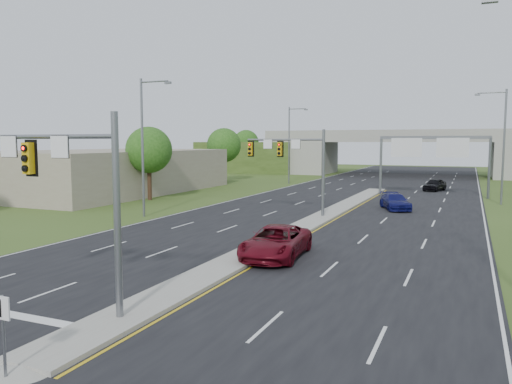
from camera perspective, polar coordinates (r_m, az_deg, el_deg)
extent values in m
plane|color=#34491A|center=(17.92, -15.27, -14.08)|extent=(240.00, 240.00, 0.00)
cube|color=black|center=(49.64, 10.75, -1.31)|extent=(24.00, 160.00, 0.02)
cube|color=gray|center=(38.11, 6.81, -3.23)|extent=(2.00, 54.00, 0.16)
cone|color=gray|center=(15.20, -25.18, -17.72)|extent=(2.00, 2.00, 0.16)
cube|color=gold|center=(38.46, 5.16, -3.24)|extent=(0.12, 54.00, 0.01)
cube|color=gold|center=(37.82, 8.48, -3.44)|extent=(0.12, 54.00, 0.01)
cube|color=silver|center=(53.43, -1.70, -0.70)|extent=(0.12, 160.00, 0.01)
cube|color=silver|center=(48.50, 24.49, -1.87)|extent=(0.12, 160.00, 0.01)
cylinder|color=slate|center=(17.07, -15.58, -2.95)|extent=(0.24, 0.24, 7.00)
cylinder|color=slate|center=(19.10, -23.46, 5.82)|extent=(6.50, 0.16, 0.16)
cube|color=gold|center=(19.17, -24.58, 3.53)|extent=(0.35, 0.25, 1.10)
cube|color=black|center=(19.27, -24.28, 3.55)|extent=(0.55, 0.04, 1.30)
sphere|color=#FF0C05|center=(19.08, -24.92, 4.56)|extent=(0.20, 0.20, 0.20)
cube|color=white|center=(20.10, -26.44, 4.67)|extent=(0.75, 0.04, 0.75)
cube|color=white|center=(18.33, -21.55, 4.82)|extent=(0.75, 0.04, 0.75)
cylinder|color=slate|center=(39.65, 7.69, 2.05)|extent=(0.24, 0.24, 7.00)
cylinder|color=slate|center=(40.57, 3.29, 5.99)|extent=(6.50, 0.16, 0.16)
cube|color=gold|center=(40.45, 2.73, 4.93)|extent=(0.35, 0.25, 1.10)
cube|color=gold|center=(41.43, -0.65, 4.96)|extent=(0.35, 0.25, 1.10)
cube|color=black|center=(40.58, 2.80, 4.94)|extent=(0.55, 0.04, 1.30)
cube|color=black|center=(41.56, -0.57, 4.96)|extent=(0.55, 0.04, 1.30)
sphere|color=#FF0C05|center=(40.32, 2.67, 5.43)|extent=(0.20, 0.20, 0.20)
sphere|color=#FF0C05|center=(41.31, -0.73, 5.44)|extent=(0.20, 0.20, 0.20)
cube|color=white|center=(40.98, 1.35, 5.51)|extent=(0.75, 0.04, 0.75)
cube|color=white|center=(40.15, 4.55, 5.49)|extent=(0.75, 0.04, 0.75)
cylinder|color=slate|center=(14.54, -26.87, -14.66)|extent=(0.08, 0.08, 2.20)
cube|color=white|center=(14.26, -27.18, -11.68)|extent=(0.60, 0.04, 0.60)
cylinder|color=slate|center=(58.94, 14.07, 2.93)|extent=(0.28, 0.28, 6.60)
cylinder|color=slate|center=(58.21, 25.12, 2.53)|extent=(0.28, 0.28, 6.60)
cube|color=slate|center=(58.24, 19.67, 5.89)|extent=(11.50, 0.35, 0.35)
cube|color=#0D611C|center=(58.30, 16.81, 4.89)|extent=(3.20, 0.08, 2.00)
cube|color=#0D611C|center=(57.95, 21.55, 4.73)|extent=(3.20, 0.08, 2.00)
cube|color=silver|center=(58.25, 16.81, 4.89)|extent=(3.30, 0.03, 2.10)
cube|color=silver|center=(57.90, 21.55, 4.73)|extent=(3.30, 0.03, 2.10)
cube|color=gray|center=(97.18, 6.77, 3.92)|extent=(6.00, 12.00, 6.00)
cube|color=gray|center=(93.38, 27.23, 3.26)|extent=(6.00, 12.00, 6.00)
cube|color=#34491A|center=(101.64, -0.29, 4.04)|extent=(20.00, 14.00, 6.00)
cube|color=gray|center=(93.72, 16.86, 5.85)|extent=(50.00, 12.00, 1.20)
cube|color=gray|center=(87.98, 16.45, 6.57)|extent=(50.00, 0.40, 0.90)
cube|color=gray|center=(99.50, 17.26, 6.43)|extent=(50.00, 0.40, 0.90)
cylinder|color=slate|center=(40.98, -12.84, 4.88)|extent=(0.20, 0.20, 11.00)
cylinder|color=slate|center=(40.52, -11.55, 12.26)|extent=(2.50, 0.12, 0.12)
cube|color=slate|center=(39.81, -10.03, 12.19)|extent=(0.50, 0.25, 0.18)
cylinder|color=slate|center=(72.27, 3.79, 5.32)|extent=(0.20, 0.20, 11.00)
cylinder|color=slate|center=(72.01, 4.77, 9.45)|extent=(2.50, 0.12, 0.12)
cube|color=slate|center=(71.61, 5.73, 9.34)|extent=(0.50, 0.25, 0.18)
cube|color=slate|center=(18.68, 25.17, 19.26)|extent=(0.50, 0.25, 0.18)
cylinder|color=slate|center=(53.20, 26.46, 4.59)|extent=(0.20, 0.20, 11.00)
cylinder|color=slate|center=(53.35, 25.36, 10.23)|extent=(2.50, 0.12, 0.12)
cube|color=slate|center=(53.31, 23.99, 10.13)|extent=(0.50, 0.25, 0.18)
cylinder|color=#382316|center=(53.04, -12.08, 1.27)|extent=(0.44, 0.44, 4.00)
sphere|color=#1D4A13|center=(52.90, -12.15, 4.73)|extent=(4.80, 4.80, 4.80)
cylinder|color=#382316|center=(76.51, -3.67, 2.82)|extent=(0.44, 0.44, 4.25)
sphere|color=#1D4A13|center=(76.42, -3.68, 5.36)|extent=(5.20, 5.20, 5.20)
cylinder|color=#382316|center=(117.70, -1.14, 3.91)|extent=(0.44, 0.44, 4.50)
sphere|color=#1D4A13|center=(117.64, -1.14, 5.66)|extent=(6.00, 6.00, 6.00)
cylinder|color=#382316|center=(112.64, 5.37, 3.74)|extent=(0.44, 0.44, 4.25)
sphere|color=#1D4A13|center=(112.58, 5.39, 5.47)|extent=(5.60, 5.60, 5.60)
cube|color=gray|center=(63.07, -16.88, 2.30)|extent=(18.00, 30.00, 5.00)
imported|color=#5A0914|center=(26.05, 2.29, -5.73)|extent=(3.14, 6.06, 1.63)
imported|color=#0D1050|center=(46.13, 15.62, -1.06)|extent=(3.67, 5.25, 1.41)
imported|color=black|center=(65.29, 19.75, 0.79)|extent=(2.90, 4.68, 1.49)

